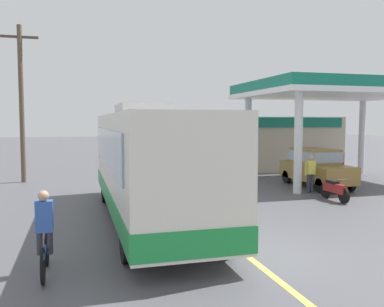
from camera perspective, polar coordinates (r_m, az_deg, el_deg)
ground at (r=29.20m, az=-8.14°, el=-1.74°), size 120.00×120.00×0.00m
lane_divider_stripe at (r=24.29m, az=-6.61°, el=-2.95°), size 0.16×50.00×0.01m
coach_bus_main at (r=13.14m, az=-6.10°, el=-1.67°), size 2.60×11.04×3.69m
gas_station_roadside at (r=26.17m, az=13.90°, el=3.23°), size 9.10×11.95×5.10m
car_at_pump at (r=20.61m, az=16.67°, el=-1.60°), size 1.70×4.20×1.82m
minibus_opposing_lane at (r=32.79m, az=-5.70°, el=1.53°), size 2.04×6.13×2.44m
cyclist_on_shoulder at (r=9.09m, az=-19.62°, el=-10.65°), size 0.34×1.82×1.72m
motorcycle_parked_forecourt at (r=17.29m, az=19.00°, el=-4.68°), size 0.55×1.80×0.92m
pedestrian_near_pump at (r=18.76m, az=15.97°, el=-2.41°), size 0.55×0.22×1.66m
utility_pole_roadside at (r=22.87m, az=-22.42°, el=6.70°), size 1.80×0.24×7.94m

